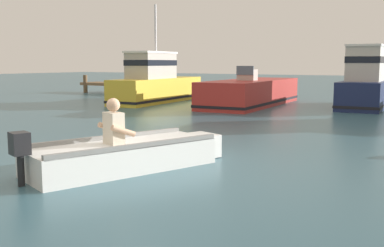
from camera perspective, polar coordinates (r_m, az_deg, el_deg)
ground_plane at (r=7.46m, az=-7.83°, el=-6.08°), size 120.00×120.00×0.00m
wooden_dock at (r=25.15m, az=-3.79°, el=4.73°), size 10.86×1.64×1.03m
rowboat_with_person at (r=7.67m, az=-8.20°, el=-3.79°), size 2.09×3.63×1.19m
moored_boat_yellow at (r=20.59m, az=-4.50°, el=5.00°), size 2.09×6.06×4.28m
moored_boat_red at (r=19.22m, az=7.38°, el=3.77°), size 2.53×6.91×1.63m
moored_boat_navy at (r=19.23m, az=20.82°, el=4.52°), size 1.85×4.94×2.43m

